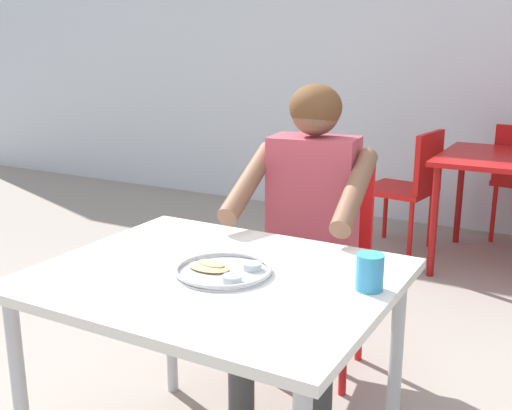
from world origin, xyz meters
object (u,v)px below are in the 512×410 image
object	(u,v)px
thali_tray	(224,270)
diner_foreground	(307,215)
table_foreground	(216,296)
drinking_cup	(370,271)
table_background_red	(508,170)
chair_red_left	(411,182)
chair_foreground	(322,251)

from	to	relation	value
thali_tray	diner_foreground	distance (m)	0.66
table_foreground	drinking_cup	world-z (taller)	drinking_cup
table_background_red	chair_red_left	xyz separation A→B (m)	(-0.60, 0.03, -0.15)
drinking_cup	table_background_red	size ratio (longest dim) A/B	0.12
thali_tray	drinking_cup	xyz separation A→B (m)	(0.42, 0.09, 0.04)
diner_foreground	chair_red_left	world-z (taller)	diner_foreground
thali_tray	diner_foreground	bearing A→B (deg)	92.83
thali_tray	chair_foreground	bearing A→B (deg)	93.62
diner_foreground	drinking_cup	bearing A→B (deg)	-51.76
chair_foreground	thali_tray	bearing A→B (deg)	-86.38
chair_foreground	diner_foreground	size ratio (longest dim) A/B	0.73
drinking_cup	table_background_red	bearing A→B (deg)	88.73
drinking_cup	chair_red_left	size ratio (longest dim) A/B	0.12
thali_tray	chair_red_left	distance (m)	2.60
chair_foreground	table_foreground	bearing A→B (deg)	-88.11
table_foreground	thali_tray	xyz separation A→B (m)	(0.03, 0.00, 0.09)
table_foreground	chair_foreground	bearing A→B (deg)	91.89
thali_tray	drinking_cup	world-z (taller)	drinking_cup
chair_foreground	chair_red_left	xyz separation A→B (m)	(-0.08, 1.70, -0.04)
table_foreground	table_background_red	xyz separation A→B (m)	(0.50, 2.56, -0.02)
table_foreground	drinking_cup	distance (m)	0.47
drinking_cup	thali_tray	bearing A→B (deg)	-167.49
table_foreground	table_background_red	size ratio (longest dim) A/B	1.18
table_foreground	diner_foreground	distance (m)	0.67
table_foreground	chair_red_left	xyz separation A→B (m)	(-0.11, 2.59, -0.17)
diner_foreground	table_foreground	bearing A→B (deg)	-89.46
thali_tray	diner_foreground	world-z (taller)	diner_foreground
chair_foreground	drinking_cup	bearing A→B (deg)	-59.16
chair_red_left	drinking_cup	bearing A→B (deg)	-77.59
thali_tray	drinking_cup	bearing A→B (deg)	12.51
diner_foreground	table_background_red	bearing A→B (deg)	75.17
chair_foreground	chair_red_left	world-z (taller)	chair_foreground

